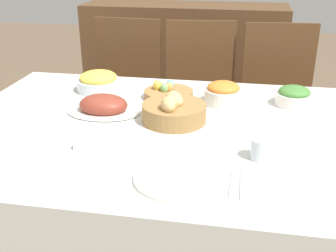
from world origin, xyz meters
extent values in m
cube|color=silver|center=(0.00, 0.00, 0.38)|extent=(1.74, 1.19, 0.76)
cylinder|color=brown|center=(0.31, 0.63, 0.21)|extent=(0.03, 0.03, 0.43)
cylinder|color=brown|center=(0.69, 0.67, 0.21)|extent=(0.03, 0.03, 0.43)
cylinder|color=brown|center=(0.27, 1.02, 0.21)|extent=(0.03, 0.03, 0.43)
cylinder|color=brown|center=(0.66, 1.05, 0.21)|extent=(0.03, 0.03, 0.43)
cube|color=brown|center=(0.48, 0.84, 0.44)|extent=(0.45, 0.45, 0.02)
cube|color=brown|center=(0.47, 1.04, 0.72)|extent=(0.42, 0.05, 0.54)
cylinder|color=brown|center=(-0.67, 0.66, 0.21)|extent=(0.03, 0.03, 0.43)
cylinder|color=brown|center=(-0.28, 0.64, 0.21)|extent=(0.03, 0.03, 0.43)
cylinder|color=brown|center=(-0.65, 1.04, 0.21)|extent=(0.03, 0.03, 0.43)
cylinder|color=brown|center=(-0.26, 1.03, 0.21)|extent=(0.03, 0.03, 0.43)
cube|color=brown|center=(-0.47, 0.84, 0.44)|extent=(0.44, 0.44, 0.02)
cube|color=brown|center=(-0.46, 1.04, 0.72)|extent=(0.42, 0.03, 0.54)
cylinder|color=brown|center=(-0.15, 0.63, 0.21)|extent=(0.03, 0.03, 0.43)
cylinder|color=brown|center=(0.24, 0.67, 0.21)|extent=(0.03, 0.03, 0.43)
cylinder|color=brown|center=(-0.19, 1.01, 0.21)|extent=(0.03, 0.03, 0.43)
cylinder|color=brown|center=(0.19, 1.06, 0.21)|extent=(0.03, 0.03, 0.43)
cube|color=brown|center=(0.02, 0.84, 0.44)|extent=(0.46, 0.46, 0.02)
cube|color=brown|center=(0.00, 1.04, 0.72)|extent=(0.42, 0.06, 0.54)
cube|color=brown|center=(-0.20, 1.77, 0.49)|extent=(1.54, 0.44, 0.99)
cylinder|color=#9E7542|center=(0.00, 0.05, 0.80)|extent=(0.25, 0.25, 0.07)
ellipsoid|color=tan|center=(-0.01, 0.09, 0.85)|extent=(0.10, 0.10, 0.06)
ellipsoid|color=tan|center=(-0.01, 0.08, 0.85)|extent=(0.09, 0.09, 0.05)
ellipsoid|color=tan|center=(0.00, 0.05, 0.85)|extent=(0.10, 0.10, 0.05)
ellipsoid|color=tan|center=(-0.01, -0.01, 0.86)|extent=(0.08, 0.10, 0.06)
ellipsoid|color=tan|center=(-0.01, 0.00, 0.86)|extent=(0.08, 0.10, 0.06)
cylinder|color=#9E7542|center=(-0.07, 0.32, 0.78)|extent=(0.22, 0.22, 0.03)
ellipsoid|color=#F29E4C|center=(-0.07, 0.31, 0.82)|extent=(0.04, 0.04, 0.05)
ellipsoid|color=#F29E4C|center=(-0.07, 0.32, 0.81)|extent=(0.04, 0.04, 0.05)
ellipsoid|color=#60B2E0|center=(-0.07, 0.35, 0.82)|extent=(0.04, 0.04, 0.05)
ellipsoid|color=#F4D151|center=(-0.12, 0.33, 0.82)|extent=(0.04, 0.04, 0.05)
ellipsoid|color=#7FCC7A|center=(-0.08, 0.30, 0.82)|extent=(0.04, 0.04, 0.05)
ellipsoid|color=silver|center=(-0.30, 0.09, 0.77)|extent=(0.31, 0.22, 0.01)
ellipsoid|color=brown|center=(-0.30, 0.09, 0.80)|extent=(0.20, 0.15, 0.09)
cylinder|color=silver|center=(0.18, 0.29, 0.80)|extent=(0.17, 0.17, 0.07)
ellipsoid|color=orange|center=(0.18, 0.29, 0.84)|extent=(0.14, 0.14, 0.05)
cylinder|color=silver|center=(-0.42, 0.36, 0.79)|extent=(0.21, 0.21, 0.05)
ellipsoid|color=#F4DB4C|center=(-0.42, 0.36, 0.83)|extent=(0.18, 0.18, 0.06)
cylinder|color=silver|center=(0.48, 0.32, 0.79)|extent=(0.16, 0.16, 0.05)
ellipsoid|color=#478438|center=(0.48, 0.32, 0.83)|extent=(0.13, 0.13, 0.05)
cylinder|color=silver|center=(0.08, -0.39, 0.77)|extent=(0.27, 0.27, 0.01)
cube|color=silver|center=(-0.08, -0.39, 0.77)|extent=(0.01, 0.17, 0.00)
cube|color=silver|center=(0.25, -0.39, 0.77)|extent=(0.01, 0.17, 0.00)
cube|color=silver|center=(0.28, -0.39, 0.77)|extent=(0.01, 0.17, 0.00)
cylinder|color=silver|center=(0.33, -0.21, 0.80)|extent=(0.07, 0.07, 0.07)
cube|color=silver|center=(-0.23, -0.22, 0.78)|extent=(0.13, 0.08, 0.03)
camera|label=1|loc=(0.25, -1.47, 1.42)|focal=45.00mm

